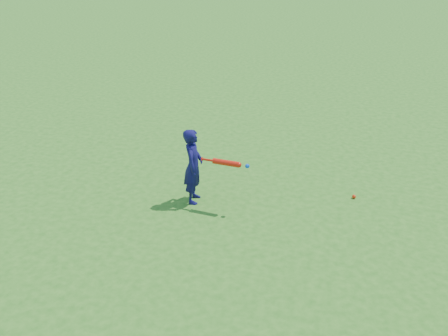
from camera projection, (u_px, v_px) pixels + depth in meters
name	position (u px, v px, depth m)	size (l,w,h in m)	color
ground	(194.00, 204.00, 7.71)	(80.00, 80.00, 0.00)	#296B19
child	(193.00, 166.00, 7.58)	(0.43, 0.28, 1.19)	#120F48
ground_ball_red	(354.00, 197.00, 7.88)	(0.06, 0.06, 0.06)	red
bat_swing	(228.00, 163.00, 7.28)	(0.75, 0.13, 0.08)	red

